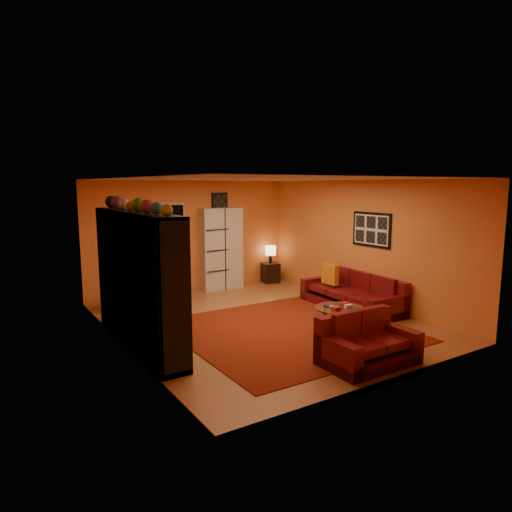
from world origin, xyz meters
TOP-DOWN VIEW (x-y plane):
  - floor at (0.00, 0.00)m, footprint 6.00×6.00m
  - ceiling at (0.00, 0.00)m, footprint 6.00×6.00m
  - wall_back at (0.00, 3.00)m, footprint 6.00×0.00m
  - wall_front at (0.00, -3.00)m, footprint 6.00×0.00m
  - wall_left at (-2.50, 0.00)m, footprint 0.00×6.00m
  - wall_right at (2.50, 0.00)m, footprint 0.00×6.00m
  - rug at (0.10, -0.70)m, footprint 3.60×3.60m
  - doorway at (-0.70, 2.96)m, footprint 0.95×0.10m
  - wall_art_right at (2.48, -0.30)m, footprint 0.03×1.00m
  - wall_art_back at (0.75, 2.98)m, footprint 0.42×0.03m
  - entertainment_unit at (-2.27, 0.00)m, footprint 0.45×3.00m
  - tv at (-2.23, -0.08)m, footprint 0.89×0.12m
  - sofa at (2.14, -0.22)m, footprint 1.06×2.32m
  - loveseat at (0.18, -2.42)m, footprint 1.35×0.83m
  - throw_pillow at (1.95, 0.32)m, footprint 0.12×0.42m
  - coffee_table at (0.81, -1.22)m, footprint 0.84×0.84m
  - storage_cabinet at (0.68, 2.80)m, footprint 1.01×0.53m
  - bowl_chair at (-1.96, 2.22)m, footprint 0.67×0.67m
  - side_table at (2.09, 2.75)m, footprint 0.47×0.47m
  - table_lamp at (2.09, 2.75)m, footprint 0.27×0.27m

SIDE VIEW (x-z plane):
  - floor at x=0.00m, z-range 0.00..0.00m
  - rug at x=0.10m, z-range 0.00..0.01m
  - side_table at x=2.09m, z-range 0.00..0.50m
  - sofa at x=2.14m, z-range -0.14..0.71m
  - loveseat at x=0.18m, z-range -0.14..0.71m
  - bowl_chair at x=-1.96m, z-range 0.02..0.57m
  - coffee_table at x=0.81m, z-range 0.17..0.59m
  - throw_pillow at x=1.95m, z-range 0.42..0.84m
  - table_lamp at x=2.09m, z-range 0.59..1.04m
  - tv at x=-2.23m, z-range 0.72..1.23m
  - storage_cabinet at x=0.68m, z-range 0.00..1.96m
  - doorway at x=-0.70m, z-range 0.00..2.04m
  - entertainment_unit at x=-2.27m, z-range 0.00..2.10m
  - wall_back at x=0.00m, z-range -1.70..4.30m
  - wall_front at x=0.00m, z-range -1.70..4.30m
  - wall_left at x=-2.50m, z-range -1.70..4.30m
  - wall_right at x=2.50m, z-range -1.70..4.30m
  - wall_art_right at x=2.48m, z-range 1.25..1.95m
  - wall_art_back at x=0.75m, z-range 1.79..2.31m
  - ceiling at x=0.00m, z-range 2.60..2.60m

